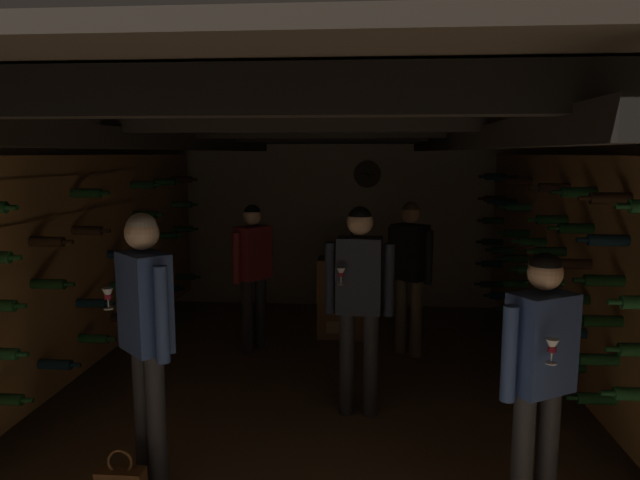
% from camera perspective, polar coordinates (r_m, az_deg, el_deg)
% --- Properties ---
extents(ground_plane, '(8.40, 8.40, 0.00)m').
position_cam_1_polar(ground_plane, '(5.12, -0.03, -15.36)').
color(ground_plane, '#8C7051').
extents(room_shell, '(4.72, 6.52, 2.41)m').
position_cam_1_polar(room_shell, '(5.00, 0.27, 0.98)').
color(room_shell, beige).
rests_on(room_shell, ground_plane).
extents(wine_crate_stack, '(0.52, 0.35, 0.90)m').
position_cam_1_polar(wine_crate_stack, '(6.68, 2.05, -5.59)').
color(wine_crate_stack, olive).
rests_on(wine_crate_stack, ground_plane).
extents(display_bottle, '(0.08, 0.08, 0.35)m').
position_cam_1_polar(display_bottle, '(6.51, 3.12, -0.70)').
color(display_bottle, '#143819').
rests_on(display_bottle, wine_crate_stack).
extents(person_host_center, '(0.54, 0.33, 1.66)m').
position_cam_1_polar(person_host_center, '(4.59, 3.82, -4.93)').
color(person_host_center, '#2D2D33').
rests_on(person_host_center, ground_plane).
extents(person_guest_near_right, '(0.47, 0.43, 1.54)m').
position_cam_1_polar(person_guest_near_right, '(3.50, 20.53, -11.24)').
color(person_guest_near_right, '#2D2D33').
rests_on(person_guest_near_right, ground_plane).
extents(person_guest_far_right, '(0.46, 0.39, 1.58)m').
position_cam_1_polar(person_guest_far_right, '(6.05, 8.67, -2.33)').
color(person_guest_far_right, brown).
rests_on(person_guest_far_right, ground_plane).
extents(person_guest_near_left, '(0.45, 0.40, 1.71)m').
position_cam_1_polar(person_guest_near_left, '(3.80, -16.53, -7.55)').
color(person_guest_near_left, '#2D2D33').
rests_on(person_guest_near_left, ground_plane).
extents(person_guest_far_left, '(0.38, 0.46, 1.54)m').
position_cam_1_polar(person_guest_far_left, '(6.15, -6.50, -2.37)').
color(person_guest_far_left, '#2D2D33').
rests_on(person_guest_far_left, ground_plane).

